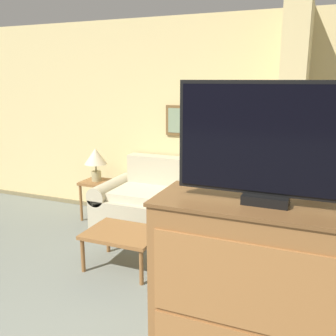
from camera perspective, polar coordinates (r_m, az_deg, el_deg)
wall_back at (r=4.76m, az=5.77°, el=6.62°), size 7.29×0.16×2.60m
wall_partition_pillar at (r=4.13m, az=18.22°, el=5.06°), size 0.24×0.78×2.60m
couch at (r=4.63m, az=0.35°, el=-5.92°), size 1.83×0.84×0.88m
coffee_table at (r=3.80m, az=-6.91°, el=-10.19°), size 0.72×0.55×0.38m
side_table at (r=5.11m, az=-10.78°, el=-3.10°), size 0.37×0.37×0.53m
table_lamp at (r=5.01m, az=-10.98°, el=1.46°), size 0.30×0.30×0.44m
tv_dresser at (r=2.33m, az=13.70°, el=-19.42°), size 1.21×0.50×1.20m
tv at (r=2.00m, az=15.17°, el=3.65°), size 0.97×0.16×0.64m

